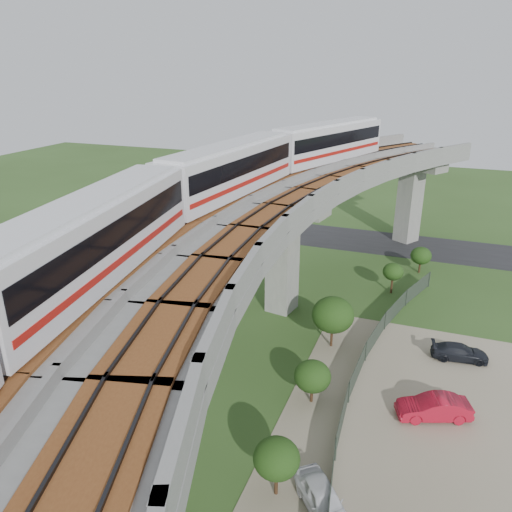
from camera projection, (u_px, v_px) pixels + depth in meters
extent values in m
plane|color=#314F1F|center=(220.00, 374.00, 32.94)|extent=(160.00, 160.00, 0.00)
cube|color=gray|center=(444.00, 448.00, 26.63)|extent=(18.00, 26.00, 0.04)
cube|color=#232326|center=(324.00, 236.00, 59.13)|extent=(60.00, 8.00, 0.03)
cube|color=#99968E|center=(409.00, 205.00, 56.22)|extent=(2.86, 2.93, 8.40)
cube|color=#99968E|center=(414.00, 163.00, 54.48)|extent=(7.21, 5.74, 1.20)
cube|color=#99968E|center=(282.00, 262.00, 40.22)|extent=(2.35, 2.51, 8.40)
cube|color=#99968E|center=(284.00, 205.00, 38.48)|extent=(7.31, 3.58, 1.20)
cube|color=#99968E|center=(140.00, 427.00, 22.03)|extent=(2.35, 2.51, 8.40)
cube|color=#99968E|center=(130.00, 332.00, 20.29)|extent=(7.31, 3.58, 1.20)
cube|color=gray|center=(381.00, 160.00, 50.48)|extent=(16.42, 20.91, 0.80)
cube|color=gray|center=(348.00, 146.00, 53.07)|extent=(8.66, 17.08, 1.00)
cube|color=gray|center=(421.00, 157.00, 47.23)|extent=(8.66, 17.08, 1.00)
cube|color=brown|center=(364.00, 153.00, 51.80)|extent=(10.68, 18.08, 0.12)
cube|color=black|center=(364.00, 152.00, 51.76)|extent=(9.69, 17.59, 0.12)
cube|color=brown|center=(401.00, 158.00, 48.82)|extent=(10.68, 18.08, 0.12)
cube|color=black|center=(401.00, 157.00, 48.77)|extent=(9.69, 17.59, 0.12)
cube|color=gray|center=(276.00, 196.00, 37.06)|extent=(11.77, 20.03, 0.80)
cube|color=gray|center=(227.00, 178.00, 38.69)|extent=(3.22, 18.71, 1.00)
cube|color=gray|center=(331.00, 191.00, 34.78)|extent=(3.22, 18.71, 1.00)
cube|color=brown|center=(250.00, 186.00, 37.90)|extent=(5.44, 19.05, 0.12)
cube|color=black|center=(250.00, 185.00, 37.85)|extent=(4.35, 18.88, 0.12)
cube|color=brown|center=(303.00, 193.00, 35.89)|extent=(5.44, 19.05, 0.12)
cube|color=black|center=(303.00, 191.00, 35.85)|extent=(4.35, 18.88, 0.12)
cube|color=gray|center=(141.00, 296.00, 21.12)|extent=(11.77, 20.03, 0.80)
cube|color=gray|center=(46.00, 269.00, 21.61)|extent=(3.22, 18.71, 1.00)
cube|color=gray|center=(239.00, 285.00, 19.98)|extent=(3.22, 18.71, 1.00)
cube|color=brown|center=(92.00, 282.00, 21.37)|extent=(5.44, 19.05, 0.12)
cube|color=black|center=(91.00, 279.00, 21.33)|extent=(4.35, 18.88, 0.12)
cube|color=brown|center=(190.00, 291.00, 20.54)|extent=(5.44, 19.05, 0.12)
cube|color=black|center=(189.00, 288.00, 20.49)|extent=(4.35, 18.88, 0.12)
cube|color=silver|center=(93.00, 239.00, 21.16)|extent=(4.84, 15.23, 3.20)
cube|color=silver|center=(88.00, 200.00, 20.55)|extent=(4.20, 14.41, 0.22)
cube|color=black|center=(91.00, 229.00, 21.00)|extent=(4.81, 14.65, 1.15)
cube|color=#B21811|center=(95.00, 256.00, 21.43)|extent=(4.81, 14.65, 0.30)
cube|color=black|center=(97.00, 271.00, 21.69)|extent=(3.72, 12.89, 0.28)
cube|color=silver|center=(230.00, 170.00, 34.85)|extent=(4.27, 15.20, 3.20)
cube|color=silver|center=(230.00, 145.00, 34.23)|extent=(3.65, 14.40, 0.22)
cube|color=black|center=(230.00, 163.00, 34.68)|extent=(4.27, 14.61, 1.15)
cube|color=#B21811|center=(231.00, 180.00, 35.12)|extent=(4.27, 14.61, 0.30)
cube|color=black|center=(231.00, 190.00, 35.37)|extent=(3.24, 12.88, 0.28)
cube|color=silver|center=(329.00, 142.00, 46.91)|extent=(7.77, 15.00, 3.20)
cube|color=silver|center=(329.00, 124.00, 46.29)|extent=(7.00, 14.11, 0.22)
cube|color=black|center=(329.00, 137.00, 46.75)|extent=(7.61, 14.46, 1.15)
cube|color=#B21811|center=(328.00, 150.00, 47.18)|extent=(7.61, 14.46, 0.30)
cube|color=black|center=(328.00, 158.00, 47.44)|extent=(6.23, 12.61, 0.28)
cylinder|color=#2D382D|center=(429.00, 279.00, 45.53)|extent=(0.08, 0.08, 1.50)
cube|color=#2D382D|center=(418.00, 288.00, 43.79)|extent=(1.69, 4.77, 1.40)
cylinder|color=#2D382D|center=(407.00, 298.00, 41.98)|extent=(0.08, 0.08, 1.50)
cube|color=#2D382D|center=(396.00, 309.00, 40.11)|extent=(1.23, 4.91, 1.40)
cylinder|color=#2D382D|center=(385.00, 321.00, 38.18)|extent=(0.08, 0.08, 1.50)
cube|color=#2D382D|center=(376.00, 335.00, 36.18)|extent=(0.75, 4.99, 1.40)
cylinder|color=#2D382D|center=(366.00, 352.00, 34.14)|extent=(0.08, 0.08, 1.50)
cube|color=#2D382D|center=(357.00, 371.00, 32.04)|extent=(0.27, 5.04, 1.40)
cylinder|color=#2D382D|center=(349.00, 393.00, 29.90)|extent=(0.08, 0.08, 1.50)
cube|color=#2D382D|center=(342.00, 419.00, 27.73)|extent=(0.27, 5.04, 1.40)
cylinder|color=#2D382D|center=(336.00, 450.00, 25.52)|extent=(0.08, 0.08, 1.50)
cube|color=#2D382D|center=(331.00, 487.00, 23.28)|extent=(0.75, 4.99, 1.40)
cylinder|color=#382314|center=(420.00, 267.00, 48.70)|extent=(0.18, 0.18, 1.19)
ellipsoid|color=#1A3611|center=(421.00, 256.00, 48.27)|extent=(1.99, 1.99, 1.69)
cylinder|color=#382314|center=(392.00, 285.00, 44.31)|extent=(0.18, 0.18, 1.53)
ellipsoid|color=#1A3611|center=(393.00, 272.00, 43.84)|extent=(1.80, 1.80, 1.53)
cylinder|color=#382314|center=(332.00, 336.00, 35.93)|extent=(0.18, 0.18, 1.67)
ellipsoid|color=#1A3611|center=(333.00, 315.00, 35.30)|extent=(3.01, 3.01, 2.56)
cylinder|color=#382314|center=(312.00, 394.00, 30.08)|extent=(0.18, 0.18, 1.17)
ellipsoid|color=#1A3611|center=(312.00, 376.00, 29.63)|extent=(2.23, 2.23, 1.89)
cylinder|color=#382314|center=(276.00, 482.00, 23.56)|extent=(0.18, 0.18, 1.50)
ellipsoid|color=#1A3611|center=(277.00, 458.00, 23.05)|extent=(2.21, 2.21, 1.88)
imported|color=white|center=(323.00, 499.00, 22.67)|extent=(3.63, 4.01, 1.32)
imported|color=#A30F22|center=(434.00, 407.00, 28.66)|extent=(4.43, 2.83, 1.38)
imported|color=black|center=(460.00, 352.00, 34.40)|extent=(3.97, 2.05, 1.10)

